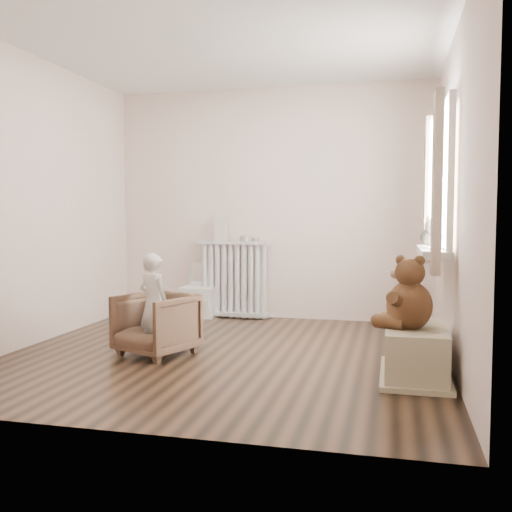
% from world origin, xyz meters
% --- Properties ---
extents(floor, '(3.60, 3.60, 0.01)m').
position_xyz_m(floor, '(0.00, 0.00, 0.00)').
color(floor, black).
rests_on(floor, ground).
extents(ceiling, '(3.60, 3.60, 0.01)m').
position_xyz_m(ceiling, '(0.00, 0.00, 2.60)').
color(ceiling, white).
rests_on(ceiling, ground).
extents(back_wall, '(3.60, 0.02, 2.60)m').
position_xyz_m(back_wall, '(0.00, 1.80, 1.30)').
color(back_wall, white).
rests_on(back_wall, ground).
extents(front_wall, '(3.60, 0.02, 2.60)m').
position_xyz_m(front_wall, '(0.00, -1.80, 1.30)').
color(front_wall, white).
rests_on(front_wall, ground).
extents(left_wall, '(0.02, 3.60, 2.60)m').
position_xyz_m(left_wall, '(-1.80, 0.00, 1.30)').
color(left_wall, white).
rests_on(left_wall, ground).
extents(right_wall, '(0.02, 3.60, 2.60)m').
position_xyz_m(right_wall, '(1.80, 0.00, 1.30)').
color(right_wall, white).
rests_on(right_wall, ground).
extents(window, '(0.03, 0.90, 1.10)m').
position_xyz_m(window, '(1.76, 0.30, 1.45)').
color(window, white).
rests_on(window, right_wall).
extents(window_sill, '(0.22, 1.10, 0.06)m').
position_xyz_m(window_sill, '(1.67, 0.30, 0.87)').
color(window_sill, silver).
rests_on(window_sill, right_wall).
extents(curtain_left, '(0.06, 0.26, 1.30)m').
position_xyz_m(curtain_left, '(1.65, -0.27, 1.39)').
color(curtain_left, '#BFAD94').
rests_on(curtain_left, right_wall).
extents(curtain_right, '(0.06, 0.26, 1.30)m').
position_xyz_m(curtain_right, '(1.65, 0.87, 1.39)').
color(curtain_right, '#BFAD94').
rests_on(curtain_right, right_wall).
extents(radiator, '(0.83, 0.16, 0.88)m').
position_xyz_m(radiator, '(-0.40, 1.68, 0.39)').
color(radiator, silver).
rests_on(radiator, floor).
extents(paper_doll, '(0.16, 0.01, 0.27)m').
position_xyz_m(paper_doll, '(-0.55, 1.68, 1.01)').
color(paper_doll, beige).
rests_on(paper_doll, radiator).
extents(tin_a, '(0.11, 0.11, 0.06)m').
position_xyz_m(tin_a, '(-0.27, 1.68, 0.91)').
color(tin_a, '#A59E8C').
rests_on(tin_a, radiator).
extents(tin_b, '(0.08, 0.08, 0.04)m').
position_xyz_m(tin_b, '(-0.16, 1.68, 0.90)').
color(tin_b, '#A59E8C').
rests_on(tin_b, radiator).
extents(toy_vanity, '(0.40, 0.29, 0.63)m').
position_xyz_m(toy_vanity, '(-0.82, 1.65, 0.28)').
color(toy_vanity, silver).
rests_on(toy_vanity, floor).
extents(armchair, '(0.73, 0.74, 0.52)m').
position_xyz_m(armchair, '(-0.56, -0.16, 0.26)').
color(armchair, brown).
rests_on(armchair, floor).
extents(child, '(0.36, 0.30, 0.84)m').
position_xyz_m(child, '(-0.56, -0.21, 0.44)').
color(child, beige).
rests_on(child, armchair).
extents(toy_bench, '(0.42, 0.79, 0.37)m').
position_xyz_m(toy_bench, '(1.52, -0.35, 0.20)').
color(toy_bench, '#C1BB96').
rests_on(toy_bench, floor).
extents(teddy_bear, '(0.50, 0.44, 0.51)m').
position_xyz_m(teddy_bear, '(1.47, -0.44, 0.67)').
color(teddy_bear, '#3C2413').
rests_on(teddy_bear, toy_bench).
extents(plush_cat, '(0.26, 0.34, 0.25)m').
position_xyz_m(plush_cat, '(1.66, 0.34, 1.00)').
color(plush_cat, slate).
rests_on(plush_cat, window_sill).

